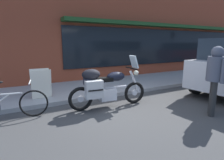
{
  "coord_description": "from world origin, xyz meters",
  "views": [
    {
      "loc": [
        -2.39,
        -3.82,
        1.72
      ],
      "look_at": [
        0.05,
        0.63,
        0.7
      ],
      "focal_mm": 29.18,
      "sensor_mm": 36.0,
      "label": 1
    }
  ],
  "objects_px": {
    "touring_motorcycle": "(105,86)",
    "pedestrian_walking": "(215,73)",
    "sandwich_board_sign": "(41,84)",
    "parked_bicycle": "(9,104)"
  },
  "relations": [
    {
      "from": "sandwich_board_sign",
      "to": "pedestrian_walking",
      "type": "bearing_deg",
      "value": -41.72
    },
    {
      "from": "touring_motorcycle",
      "to": "parked_bicycle",
      "type": "xyz_separation_m",
      "value": [
        -2.26,
        0.36,
        -0.24
      ]
    },
    {
      "from": "sandwich_board_sign",
      "to": "touring_motorcycle",
      "type": "bearing_deg",
      "value": -44.58
    },
    {
      "from": "parked_bicycle",
      "to": "pedestrian_walking",
      "type": "bearing_deg",
      "value": -25.47
    },
    {
      "from": "touring_motorcycle",
      "to": "sandwich_board_sign",
      "type": "height_order",
      "value": "touring_motorcycle"
    },
    {
      "from": "touring_motorcycle",
      "to": "pedestrian_walking",
      "type": "height_order",
      "value": "pedestrian_walking"
    },
    {
      "from": "parked_bicycle",
      "to": "pedestrian_walking",
      "type": "relative_size",
      "value": 1.0
    },
    {
      "from": "parked_bicycle",
      "to": "pedestrian_walking",
      "type": "distance_m",
      "value": 4.83
    },
    {
      "from": "parked_bicycle",
      "to": "pedestrian_walking",
      "type": "xyz_separation_m",
      "value": [
        4.32,
        -2.06,
        0.69
      ]
    },
    {
      "from": "touring_motorcycle",
      "to": "parked_bicycle",
      "type": "distance_m",
      "value": 2.3
    }
  ]
}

